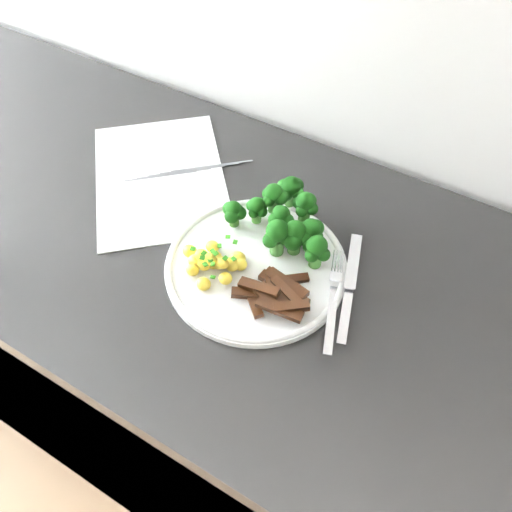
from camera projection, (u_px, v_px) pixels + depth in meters
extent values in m
cube|color=black|center=(269.00, 394.00, 1.13)|extent=(2.35, 0.59, 0.88)
cube|color=silver|center=(160.00, 177.00, 0.91)|extent=(0.36, 0.37, 0.00)
cube|color=slate|center=(212.00, 166.00, 0.92)|extent=(0.11, 0.10, 0.00)
cube|color=slate|center=(200.00, 168.00, 0.92)|extent=(0.10, 0.10, 0.00)
cube|color=slate|center=(187.00, 171.00, 0.92)|extent=(0.10, 0.09, 0.00)
cube|color=slate|center=(174.00, 173.00, 0.91)|extent=(0.10, 0.09, 0.00)
cube|color=slate|center=(161.00, 176.00, 0.91)|extent=(0.09, 0.08, 0.00)
cylinder|color=white|center=(256.00, 267.00, 0.78)|extent=(0.27, 0.27, 0.01)
torus|color=white|center=(256.00, 264.00, 0.78)|extent=(0.26, 0.26, 0.01)
cylinder|color=#2B5C1E|center=(281.00, 226.00, 0.80)|extent=(0.02, 0.02, 0.02)
sphere|color=black|center=(286.00, 221.00, 0.78)|extent=(0.02, 0.02, 0.02)
sphere|color=black|center=(280.00, 213.00, 0.79)|extent=(0.02, 0.02, 0.02)
sphere|color=black|center=(275.00, 220.00, 0.78)|extent=(0.02, 0.02, 0.02)
sphere|color=black|center=(282.00, 214.00, 0.78)|extent=(0.03, 0.03, 0.03)
cylinder|color=#2B5C1E|center=(309.00, 241.00, 0.79)|extent=(0.02, 0.02, 0.02)
sphere|color=black|center=(317.00, 237.00, 0.77)|extent=(0.02, 0.02, 0.02)
sphere|color=black|center=(316.00, 228.00, 0.78)|extent=(0.03, 0.03, 0.03)
sphere|color=black|center=(303.00, 230.00, 0.78)|extent=(0.02, 0.02, 0.02)
sphere|color=black|center=(306.00, 238.00, 0.77)|extent=(0.02, 0.02, 0.02)
sphere|color=black|center=(311.00, 228.00, 0.77)|extent=(0.03, 0.03, 0.03)
cylinder|color=#2B5C1E|center=(256.00, 216.00, 0.82)|extent=(0.02, 0.02, 0.02)
sphere|color=black|center=(262.00, 211.00, 0.81)|extent=(0.02, 0.02, 0.02)
sphere|color=black|center=(261.00, 205.00, 0.81)|extent=(0.02, 0.02, 0.02)
sphere|color=black|center=(252.00, 206.00, 0.82)|extent=(0.02, 0.02, 0.02)
sphere|color=black|center=(253.00, 213.00, 0.81)|extent=(0.02, 0.02, 0.02)
sphere|color=black|center=(256.00, 205.00, 0.81)|extent=(0.02, 0.02, 0.02)
cylinder|color=#2B5C1E|center=(304.00, 214.00, 0.81)|extent=(0.02, 0.02, 0.02)
sphere|color=black|center=(312.00, 209.00, 0.79)|extent=(0.02, 0.02, 0.02)
sphere|color=black|center=(308.00, 201.00, 0.80)|extent=(0.02, 0.02, 0.02)
sphere|color=black|center=(299.00, 203.00, 0.80)|extent=(0.02, 0.02, 0.02)
sphere|color=black|center=(302.00, 211.00, 0.79)|extent=(0.02, 0.02, 0.02)
sphere|color=black|center=(306.00, 201.00, 0.79)|extent=(0.03, 0.03, 0.03)
cylinder|color=#2B5C1E|center=(273.00, 205.00, 0.82)|extent=(0.02, 0.02, 0.02)
sphere|color=black|center=(280.00, 197.00, 0.81)|extent=(0.02, 0.02, 0.02)
sphere|color=black|center=(277.00, 193.00, 0.82)|extent=(0.02, 0.02, 0.02)
sphere|color=black|center=(268.00, 194.00, 0.81)|extent=(0.02, 0.02, 0.02)
sphere|color=black|center=(269.00, 201.00, 0.80)|extent=(0.02, 0.02, 0.02)
sphere|color=black|center=(274.00, 192.00, 0.80)|extent=(0.03, 0.03, 0.03)
cylinder|color=#2B5C1E|center=(315.00, 259.00, 0.77)|extent=(0.02, 0.02, 0.03)
sphere|color=black|center=(323.00, 255.00, 0.75)|extent=(0.02, 0.02, 0.02)
sphere|color=black|center=(319.00, 244.00, 0.76)|extent=(0.02, 0.02, 0.02)
sphere|color=black|center=(310.00, 246.00, 0.76)|extent=(0.02, 0.02, 0.02)
sphere|color=black|center=(312.00, 255.00, 0.75)|extent=(0.02, 0.02, 0.02)
sphere|color=black|center=(317.00, 246.00, 0.74)|extent=(0.03, 0.03, 0.03)
cylinder|color=#2B5C1E|center=(234.00, 220.00, 0.82)|extent=(0.02, 0.02, 0.02)
sphere|color=black|center=(240.00, 213.00, 0.80)|extent=(0.02, 0.02, 0.02)
sphere|color=black|center=(238.00, 209.00, 0.81)|extent=(0.02, 0.02, 0.02)
sphere|color=black|center=(230.00, 209.00, 0.81)|extent=(0.02, 0.02, 0.02)
sphere|color=black|center=(232.00, 216.00, 0.80)|extent=(0.02, 0.02, 0.02)
sphere|color=black|center=(233.00, 209.00, 0.80)|extent=(0.02, 0.02, 0.02)
cylinder|color=#2B5C1E|center=(277.00, 245.00, 0.78)|extent=(0.02, 0.02, 0.03)
sphere|color=black|center=(286.00, 238.00, 0.76)|extent=(0.02, 0.02, 0.02)
sphere|color=black|center=(277.00, 229.00, 0.77)|extent=(0.03, 0.03, 0.03)
sphere|color=black|center=(270.00, 240.00, 0.76)|extent=(0.02, 0.02, 0.02)
sphere|color=black|center=(278.00, 231.00, 0.76)|extent=(0.03, 0.03, 0.03)
cylinder|color=#2B5C1E|center=(294.00, 245.00, 0.78)|extent=(0.02, 0.02, 0.03)
sphere|color=black|center=(303.00, 237.00, 0.76)|extent=(0.02, 0.02, 0.02)
sphere|color=black|center=(300.00, 231.00, 0.77)|extent=(0.02, 0.02, 0.02)
sphere|color=black|center=(287.00, 233.00, 0.77)|extent=(0.02, 0.02, 0.02)
sphere|color=black|center=(293.00, 241.00, 0.76)|extent=(0.03, 0.03, 0.03)
sphere|color=black|center=(295.00, 231.00, 0.76)|extent=(0.03, 0.03, 0.03)
cylinder|color=#2B5C1E|center=(290.00, 199.00, 0.84)|extent=(0.02, 0.02, 0.03)
sphere|color=black|center=(298.00, 193.00, 0.83)|extent=(0.02, 0.02, 0.02)
sphere|color=black|center=(295.00, 186.00, 0.83)|extent=(0.03, 0.03, 0.03)
sphere|color=black|center=(285.00, 187.00, 0.83)|extent=(0.03, 0.03, 0.03)
sphere|color=black|center=(286.00, 194.00, 0.82)|extent=(0.02, 0.02, 0.02)
sphere|color=black|center=(291.00, 186.00, 0.82)|extent=(0.03, 0.03, 0.03)
ellipsoid|color=gold|center=(192.00, 270.00, 0.76)|extent=(0.02, 0.02, 0.02)
ellipsoid|color=gold|center=(219.00, 262.00, 0.77)|extent=(0.02, 0.02, 0.02)
ellipsoid|color=gold|center=(240.00, 264.00, 0.77)|extent=(0.02, 0.02, 0.02)
ellipsoid|color=gold|center=(215.00, 257.00, 0.78)|extent=(0.02, 0.02, 0.02)
ellipsoid|color=gold|center=(215.00, 257.00, 0.78)|extent=(0.02, 0.02, 0.02)
ellipsoid|color=gold|center=(203.00, 264.00, 0.77)|extent=(0.02, 0.02, 0.02)
ellipsoid|color=gold|center=(190.00, 251.00, 0.78)|extent=(0.02, 0.02, 0.02)
ellipsoid|color=gold|center=(213.00, 263.00, 0.77)|extent=(0.02, 0.02, 0.02)
ellipsoid|color=gold|center=(238.00, 258.00, 0.77)|extent=(0.02, 0.02, 0.02)
ellipsoid|color=gold|center=(212.00, 246.00, 0.79)|extent=(0.02, 0.02, 0.02)
ellipsoid|color=gold|center=(210.00, 260.00, 0.75)|extent=(0.02, 0.02, 0.02)
ellipsoid|color=gold|center=(223.00, 263.00, 0.75)|extent=(0.02, 0.02, 0.02)
ellipsoid|color=gold|center=(225.00, 278.00, 0.75)|extent=(0.02, 0.02, 0.02)
ellipsoid|color=gold|center=(202.00, 255.00, 0.76)|extent=(0.02, 0.02, 0.02)
ellipsoid|color=gold|center=(204.00, 284.00, 0.75)|extent=(0.02, 0.02, 0.02)
ellipsoid|color=gold|center=(195.00, 261.00, 0.77)|extent=(0.02, 0.02, 0.02)
ellipsoid|color=gold|center=(232.00, 264.00, 0.77)|extent=(0.02, 0.02, 0.02)
cube|color=#1D5D0D|center=(213.00, 277.00, 0.73)|extent=(0.01, 0.01, 0.00)
cube|color=#1D5D0D|center=(205.00, 264.00, 0.73)|extent=(0.01, 0.01, 0.00)
cube|color=#1D5D0D|center=(235.00, 242.00, 0.76)|extent=(0.01, 0.01, 0.00)
cube|color=#1D5D0D|center=(213.00, 251.00, 0.76)|extent=(0.01, 0.01, 0.00)
cube|color=#1D5D0D|center=(216.00, 253.00, 0.74)|extent=(0.01, 0.01, 0.00)
cube|color=#1D5D0D|center=(202.00, 258.00, 0.74)|extent=(0.01, 0.01, 0.00)
cube|color=#1D5D0D|center=(213.00, 264.00, 0.74)|extent=(0.01, 0.01, 0.00)
cube|color=#1D5D0D|center=(234.00, 259.00, 0.75)|extent=(0.01, 0.01, 0.00)
cube|color=#1D5D0D|center=(219.00, 246.00, 0.75)|extent=(0.01, 0.01, 0.00)
cube|color=#1D5D0D|center=(204.00, 253.00, 0.75)|extent=(0.01, 0.01, 0.00)
cube|color=#1D5D0D|center=(225.00, 258.00, 0.74)|extent=(0.01, 0.01, 0.00)
cube|color=#1D5D0D|center=(193.00, 249.00, 0.75)|extent=(0.01, 0.01, 0.00)
cube|color=#1D5D0D|center=(228.00, 237.00, 0.77)|extent=(0.01, 0.01, 0.00)
cube|color=#1D5D0D|center=(210.00, 260.00, 0.74)|extent=(0.01, 0.01, 0.00)
cube|color=black|center=(287.00, 280.00, 0.75)|extent=(0.06, 0.05, 0.02)
cube|color=black|center=(281.00, 280.00, 0.76)|extent=(0.05, 0.02, 0.01)
cube|color=black|center=(253.00, 300.00, 0.73)|extent=(0.05, 0.05, 0.01)
cube|color=black|center=(277.00, 282.00, 0.75)|extent=(0.05, 0.02, 0.01)
cube|color=black|center=(254.00, 294.00, 0.74)|extent=(0.06, 0.04, 0.02)
cube|color=black|center=(291.00, 295.00, 0.74)|extent=(0.06, 0.03, 0.01)
cube|color=black|center=(279.00, 293.00, 0.74)|extent=(0.06, 0.02, 0.01)
cube|color=black|center=(275.00, 293.00, 0.74)|extent=(0.05, 0.04, 0.01)
cube|color=black|center=(280.00, 296.00, 0.73)|extent=(0.06, 0.05, 0.01)
cube|color=black|center=(267.00, 298.00, 0.72)|extent=(0.05, 0.03, 0.01)
cube|color=black|center=(288.00, 293.00, 0.73)|extent=(0.07, 0.04, 0.02)
cube|color=black|center=(259.00, 288.00, 0.73)|extent=(0.06, 0.02, 0.02)
cube|color=black|center=(291.00, 307.00, 0.71)|extent=(0.05, 0.04, 0.01)
cube|color=black|center=(280.00, 309.00, 0.71)|extent=(0.07, 0.03, 0.01)
cube|color=black|center=(287.00, 284.00, 0.74)|extent=(0.07, 0.03, 0.01)
cube|color=silver|center=(331.00, 319.00, 0.71)|extent=(0.05, 0.11, 0.02)
cube|color=silver|center=(336.00, 275.00, 0.75)|extent=(0.02, 0.03, 0.01)
cylinder|color=silver|center=(342.00, 262.00, 0.77)|extent=(0.02, 0.04, 0.00)
cylinder|color=silver|center=(339.00, 261.00, 0.77)|extent=(0.02, 0.04, 0.00)
cylinder|color=silver|center=(336.00, 261.00, 0.77)|extent=(0.02, 0.04, 0.00)
cylinder|color=silver|center=(333.00, 261.00, 0.77)|extent=(0.02, 0.04, 0.00)
cube|color=silver|center=(353.00, 261.00, 0.78)|extent=(0.05, 0.11, 0.01)
cube|color=silver|center=(345.00, 315.00, 0.73)|extent=(0.04, 0.09, 0.02)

